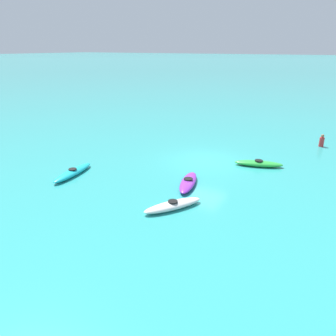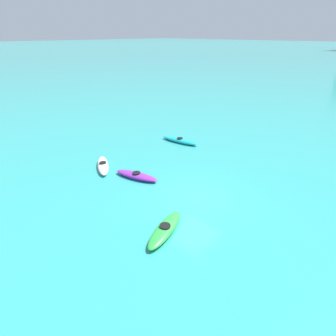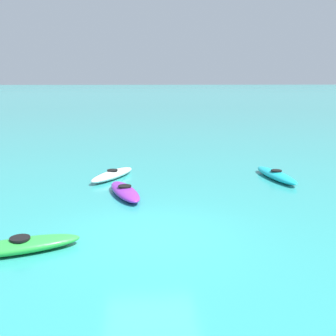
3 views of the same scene
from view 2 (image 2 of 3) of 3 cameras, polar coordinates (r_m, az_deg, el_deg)
name	(u,v)px [view 2 (image 2 of 3)]	position (r m, az deg, el deg)	size (l,w,h in m)	color
ground_plane	(195,197)	(14.22, 5.65, -6.06)	(600.00, 600.00, 0.00)	teal
kayak_purple	(137,176)	(15.94, -6.60, -1.59)	(2.83, 1.46, 0.37)	purple
kayak_white	(103,165)	(17.54, -13.48, 0.56)	(2.70, 2.00, 0.37)	white
kayak_cyan	(180,140)	(21.11, 2.51, 5.81)	(3.17, 1.15, 0.37)	#19B7C6
kayak_green	(165,229)	(11.80, -0.62, -12.73)	(1.56, 2.85, 0.37)	green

